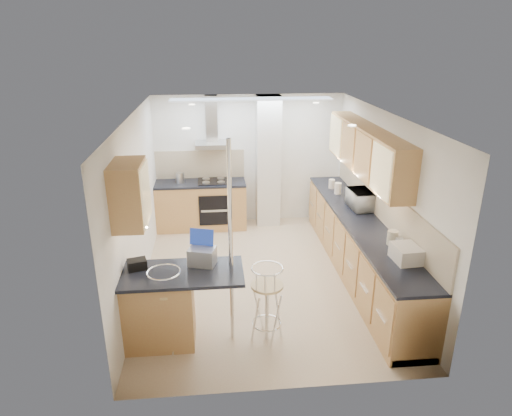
{
  "coord_description": "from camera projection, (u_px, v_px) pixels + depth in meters",
  "views": [
    {
      "loc": [
        -0.7,
        -6.2,
        3.51
      ],
      "look_at": [
        -0.08,
        0.2,
        1.08
      ],
      "focal_mm": 32.0,
      "sensor_mm": 36.0,
      "label": 1
    }
  ],
  "objects": [
    {
      "name": "bar_stool_near",
      "position": [
        167.0,
        309.0,
        5.34
      ],
      "size": [
        0.45,
        0.45,
        1.02
      ],
      "primitive_type": null,
      "rotation": [
        0.0,
        0.0,
        -0.1
      ],
      "color": "tan",
      "rests_on": "ground"
    },
    {
      "name": "ground",
      "position": [
        262.0,
        277.0,
        7.07
      ],
      "size": [
        4.8,
        4.8,
        0.0
      ],
      "primitive_type": "plane",
      "color": "tan",
      "rests_on": "ground"
    },
    {
      "name": "right_counter",
      "position": [
        359.0,
        246.0,
        7.05
      ],
      "size": [
        0.63,
        4.4,
        0.92
      ],
      "color": "#BB7F4A",
      "rests_on": "ground"
    },
    {
      "name": "jar_c",
      "position": [
        392.0,
        238.0,
        6.01
      ],
      "size": [
        0.14,
        0.14,
        0.19
      ],
      "primitive_type": "cylinder",
      "rotation": [
        0.0,
        0.0,
        0.03
      ],
      "color": "#BCB296",
      "rests_on": "right_counter"
    },
    {
      "name": "kettle",
      "position": [
        180.0,
        178.0,
        8.55
      ],
      "size": [
        0.16,
        0.16,
        0.19
      ],
      "primitive_type": "cylinder",
      "color": "#BABDBF",
      "rests_on": "back_counter"
    },
    {
      "name": "bread_bin",
      "position": [
        406.0,
        254.0,
        5.57
      ],
      "size": [
        0.32,
        0.39,
        0.2
      ],
      "primitive_type": "cube",
      "rotation": [
        0.0,
        0.0,
        0.06
      ],
      "color": "beige",
      "rests_on": "right_counter"
    },
    {
      "name": "jar_a",
      "position": [
        338.0,
        188.0,
        7.94
      ],
      "size": [
        0.13,
        0.13,
        0.2
      ],
      "primitive_type": "cylinder",
      "rotation": [
        0.0,
        0.0,
        -0.11
      ],
      "color": "beige",
      "rests_on": "right_counter"
    },
    {
      "name": "bag",
      "position": [
        137.0,
        264.0,
        5.34
      ],
      "size": [
        0.25,
        0.21,
        0.12
      ],
      "primitive_type": "cube",
      "rotation": [
        0.0,
        0.0,
        0.29
      ],
      "color": "black",
      "rests_on": "peninsula"
    },
    {
      "name": "jar_d",
      "position": [
        399.0,
        242.0,
        5.95
      ],
      "size": [
        0.12,
        0.12,
        0.14
      ],
      "primitive_type": "cylinder",
      "rotation": [
        0.0,
        0.0,
        -0.22
      ],
      "color": "silver",
      "rests_on": "right_counter"
    },
    {
      "name": "microwave",
      "position": [
        362.0,
        200.0,
        7.26
      ],
      "size": [
        0.4,
        0.56,
        0.3
      ],
      "primitive_type": "imported",
      "rotation": [
        0.0,
        0.0,
        1.64
      ],
      "color": "silver",
      "rests_on": "right_counter"
    },
    {
      "name": "room_shell",
      "position": [
        281.0,
        174.0,
        6.91
      ],
      "size": [
        3.64,
        4.84,
        2.51
      ],
      "color": "silver",
      "rests_on": "ground"
    },
    {
      "name": "laptop",
      "position": [
        202.0,
        256.0,
        5.44
      ],
      "size": [
        0.36,
        0.31,
        0.21
      ],
      "primitive_type": "cube",
      "rotation": [
        0.0,
        0.0,
        -0.29
      ],
      "color": "#999DA1",
      "rests_on": "peninsula"
    },
    {
      "name": "bar_stool_end",
      "position": [
        267.0,
        304.0,
        5.47
      ],
      "size": [
        0.5,
        0.5,
        1.0
      ],
      "primitive_type": null,
      "rotation": [
        0.0,
        0.0,
        1.32
      ],
      "color": "tan",
      "rests_on": "ground"
    },
    {
      "name": "jar_b",
      "position": [
        332.0,
        184.0,
        8.24
      ],
      "size": [
        0.11,
        0.11,
        0.16
      ],
      "primitive_type": "cylinder",
      "rotation": [
        0.0,
        0.0,
        0.02
      ],
      "color": "beige",
      "rests_on": "right_counter"
    },
    {
      "name": "peninsula",
      "position": [
        182.0,
        306.0,
        5.45
      ],
      "size": [
        1.47,
        0.72,
        0.94
      ],
      "color": "#BB7F4A",
      "rests_on": "ground"
    },
    {
      "name": "back_counter",
      "position": [
        201.0,
        205.0,
        8.78
      ],
      "size": [
        1.7,
        0.63,
        0.92
      ],
      "color": "#BB7F4A",
      "rests_on": "ground"
    }
  ]
}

